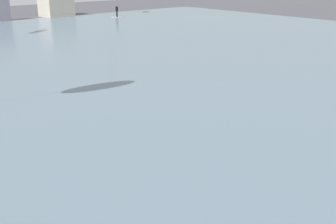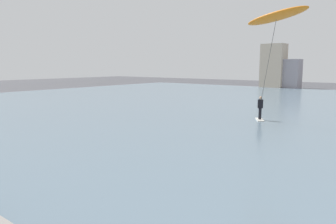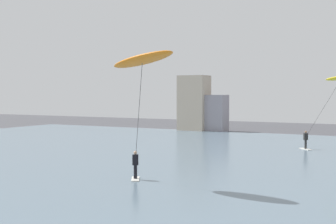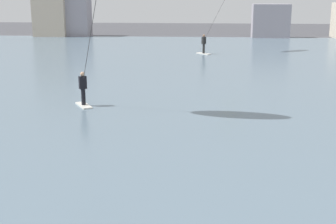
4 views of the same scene
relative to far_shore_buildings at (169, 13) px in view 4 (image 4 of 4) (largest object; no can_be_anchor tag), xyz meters
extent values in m
cube|color=slate|center=(3.08, -26.46, -2.66)|extent=(84.00, 52.00, 0.10)
cube|color=#B7A893|center=(-13.66, -0.34, 1.01)|extent=(3.74, 2.99, 7.44)
cube|color=gray|center=(-10.96, 0.12, -0.29)|extent=(3.35, 2.54, 4.85)
cube|color=gray|center=(11.53, -0.10, -0.81)|extent=(4.17, 2.10, 3.80)
cube|color=silver|center=(4.01, -15.03, -2.58)|extent=(1.29, 1.31, 0.06)
cylinder|color=black|center=(4.01, -15.03, -2.16)|extent=(0.20, 0.20, 0.78)
cube|color=black|center=(4.01, -15.03, -1.47)|extent=(0.40, 0.39, 0.60)
sphere|color=#9E7051|center=(4.01, -15.03, -1.06)|extent=(0.20, 0.20, 0.20)
cylinder|color=#333333|center=(5.30, -13.96, 1.02)|extent=(2.61, 2.18, 5.11)
cube|color=silver|center=(-1.70, -34.07, -2.58)|extent=(1.09, 1.43, 0.06)
cylinder|color=black|center=(-1.70, -34.07, -2.16)|extent=(0.20, 0.20, 0.78)
cube|color=black|center=(-1.70, -34.07, -1.47)|extent=(0.40, 0.36, 0.60)
sphere|color=tan|center=(-1.70, -34.07, -1.06)|extent=(0.20, 0.20, 0.20)
cylinder|color=#333333|center=(-0.97, -34.87, 1.21)|extent=(1.48, 1.62, 5.47)
camera|label=1|loc=(-5.79, -54.36, 3.63)|focal=43.15mm
camera|label=2|loc=(7.19, -55.47, 1.19)|focal=34.76mm
camera|label=3|loc=(12.19, -56.05, 2.32)|focal=48.76mm
camera|label=4|loc=(3.95, -56.12, 2.88)|focal=51.57mm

